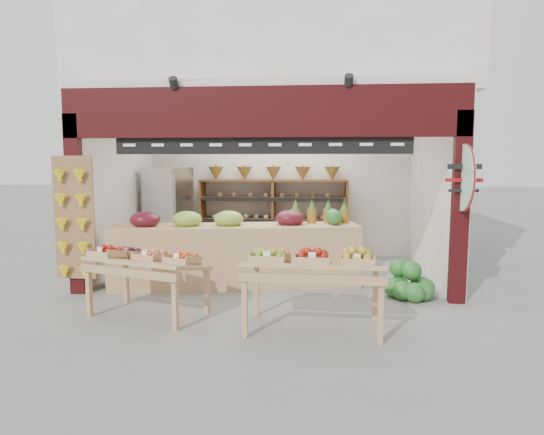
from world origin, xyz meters
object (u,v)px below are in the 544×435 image
Objects in this scene: display_table_left at (144,260)px; watermelon_pile at (410,284)px; refrigerator at (169,214)px; back_shelving at (273,201)px; display_table_right at (308,262)px; cardboard_stack at (216,255)px; mid_counter at (235,253)px.

display_table_left reaches higher than watermelon_pile.
refrigerator reaches higher than watermelon_pile.
watermelon_pile is at bearing -51.56° from back_shelving.
refrigerator is 1.12× the size of display_table_right.
cardboard_stack reaches higher than watermelon_pile.
refrigerator is 4.64m from display_table_right.
cardboard_stack is at bearing 115.77° from mid_counter.
mid_counter is (0.56, -1.15, 0.27)m from cardboard_stack.
display_table_right is at bearing -60.11° from cardboard_stack.
display_table_left is (-0.94, -1.50, 0.17)m from mid_counter.
display_table_right is at bearing -135.82° from watermelon_pile.
watermelon_pile is (3.58, 1.03, -0.50)m from display_table_left.
mid_counter reaches higher than cardboard_stack.
display_table_right is 2.22× the size of watermelon_pile.
back_shelving is at bearing 70.69° from display_table_left.
display_table_left is (0.69, -3.31, -0.22)m from refrigerator.
refrigerator is at bearing -165.38° from back_shelving.
back_shelving is at bearing 50.97° from cardboard_stack.
mid_counter is at bearing 169.93° from watermelon_pile.
cardboard_stack is 0.62× the size of display_table_right.
back_shelving is 2.46m from mid_counter.
back_shelving is 3.71m from watermelon_pile.
watermelon_pile is (1.45, 1.41, -0.60)m from display_table_right.
display_table_left is (-0.38, -2.65, 0.44)m from cardboard_stack.
back_shelving is 2.93× the size of cardboard_stack.
display_table_left is at bearing -122.08° from mid_counter.
cardboard_stack is at bearing 153.09° from watermelon_pile.
mid_counter is 1.77m from display_table_left.
refrigerator is 1.42m from cardboard_stack.
watermelon_pile is (4.27, -2.28, -0.73)m from refrigerator.
cardboard_stack is 1.39× the size of watermelon_pile.
display_table_right is at bearing -79.55° from back_shelving.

